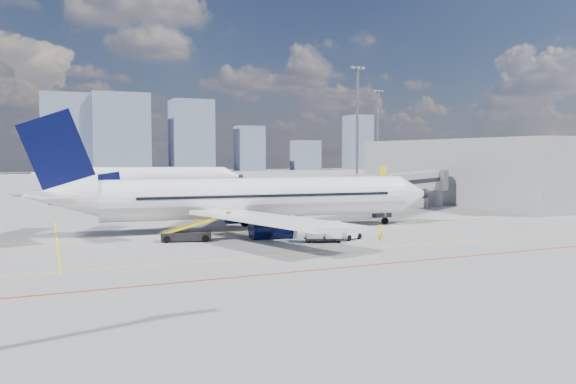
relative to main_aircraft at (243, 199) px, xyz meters
name	(u,v)px	position (x,y,z in m)	size (l,w,h in m)	color
ground	(299,241)	(2.34, -8.70, -3.22)	(420.00, 420.00, 0.00)	gray
apron_markings	(312,248)	(1.76, -12.61, -3.21)	(90.00, 35.12, 0.01)	yellow
jet_bridge	(407,184)	(25.85, 8.21, 0.52)	(23.55, 15.78, 6.30)	gray
terminal_block	(459,171)	(42.29, 17.30, 1.78)	(10.00, 42.00, 10.00)	gray
floodlight_mast_ne	(357,125)	(40.34, 46.30, 10.37)	(3.20, 0.61, 25.45)	slate
floodlight_mast_far	(378,133)	(67.34, 81.30, 10.37)	(3.20, 0.61, 25.45)	slate
distant_skyline	(76,139)	(-7.68, 181.30, 10.05)	(252.58, 15.55, 31.74)	slate
main_aircraft	(243,199)	(0.00, 0.00, 0.00)	(42.47, 36.94, 12.42)	white
second_aircraft	(136,178)	(-2.86, 54.41, 0.00)	(38.49, 32.77, 11.58)	white
baggage_tug	(348,232)	(6.81, -9.86, -2.51)	(2.44, 2.01, 1.49)	white
cargo_dolly	(323,231)	(4.08, -10.20, -2.22)	(3.61, 2.50, 1.82)	black
belt_loader	(188,234)	(-6.86, -5.04, -2.55)	(6.41, 2.89, 2.57)	black
ramp_worker	(380,233)	(8.69, -12.21, -2.45)	(0.56, 0.37, 1.54)	yellow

